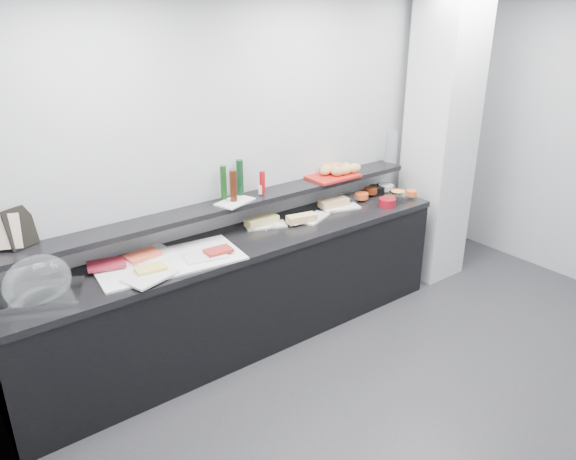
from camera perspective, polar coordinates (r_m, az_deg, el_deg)
ground at (r=4.13m, az=18.34°, el=-17.79°), size 5.00×5.00×0.00m
back_wall at (r=4.71m, az=0.29°, el=7.28°), size 5.00×0.02×2.70m
column at (r=5.52m, az=15.19°, el=8.79°), size 0.50×0.50×2.70m
buffet_cabinet at (r=4.47m, az=-4.53°, el=-6.58°), size 3.60×0.60×0.85m
counter_top at (r=4.26m, az=-4.71°, el=-1.30°), size 3.62×0.62×0.05m
wall_shelf at (r=4.31m, az=-6.09°, el=2.55°), size 3.60×0.25×0.04m
cloche_base at (r=3.76m, az=-24.02°, el=-6.09°), size 0.60×0.52×0.04m
cloche_dome at (r=3.68m, az=-24.10°, el=-4.90°), size 0.43×0.31×0.34m
linen_runner at (r=3.97m, az=-11.92°, el=-3.16°), size 1.04×0.58×0.01m
platter_meat_a at (r=4.01m, az=-16.51°, el=-3.12°), size 0.29×0.22×0.01m
food_meat_a at (r=3.96m, az=-17.98°, el=-3.32°), size 0.28×0.21×0.02m
platter_salmon at (r=4.08m, az=-13.97°, el=-2.37°), size 0.34×0.26×0.01m
food_salmon at (r=4.03m, az=-14.56°, el=-2.49°), size 0.25×0.17×0.02m
platter_cheese at (r=3.76m, az=-13.81°, el=-4.59°), size 0.37×0.30×0.01m
food_cheese at (r=3.82m, az=-13.78°, el=-3.81°), size 0.21×0.15×0.02m
platter_meat_b at (r=3.98m, az=-8.38°, el=-2.59°), size 0.32×0.25×0.01m
food_meat_b at (r=4.00m, az=-7.08°, el=-2.09°), size 0.20×0.13×0.02m
sandwich_plate_left at (r=4.49m, az=-2.27°, el=0.46°), size 0.35×0.24×0.01m
sandwich_food_left at (r=4.48m, az=-2.68°, el=0.95°), size 0.28×0.11×0.06m
tongs_left at (r=4.41m, az=-1.80°, el=0.20°), size 0.15×0.07×0.01m
sandwich_plate_mid at (r=4.64m, az=2.75°, el=1.22°), size 0.33×0.23×0.01m
sandwich_food_mid at (r=4.52m, az=1.39°, el=1.18°), size 0.26×0.14×0.06m
tongs_mid at (r=4.49m, az=1.43°, el=0.66°), size 0.16×0.01×0.01m
sandwich_plate_right at (r=4.88m, az=5.36°, el=2.28°), size 0.36×0.23×0.01m
sandwich_food_right at (r=4.89m, az=4.66°, el=2.78°), size 0.28×0.13×0.06m
tongs_right at (r=4.75m, az=4.25°, el=1.86°), size 0.16×0.01×0.01m
bowl_glass_fruit at (r=5.03m, az=6.13°, el=3.21°), size 0.20×0.20×0.07m
fill_glass_fruit at (r=5.08m, az=7.47°, el=3.47°), size 0.14×0.14×0.05m
bowl_black_jam at (r=5.30m, az=9.00°, el=4.06°), size 0.19×0.19×0.07m
fill_black_jam at (r=5.22m, az=8.39°, el=3.97°), size 0.15×0.15×0.05m
bowl_glass_cream at (r=5.36m, az=9.87°, el=4.21°), size 0.20×0.20×0.07m
fill_glass_cream at (r=5.35m, az=9.89°, el=4.33°), size 0.19×0.19×0.05m
bowl_red_jam at (r=4.98m, az=10.05°, el=2.78°), size 0.17×0.17×0.07m
fill_red_jam at (r=5.03m, az=10.26°, el=3.10°), size 0.14×0.14×0.05m
bowl_glass_salmon at (r=5.13m, az=11.09°, el=3.28°), size 0.22×0.22×0.07m
fill_glass_salmon at (r=5.19m, az=11.09°, el=3.65°), size 0.13×0.13×0.05m
bowl_black_fruit at (r=5.16m, az=10.88°, el=3.43°), size 0.17×0.17×0.07m
fill_black_fruit at (r=5.22m, az=12.43°, el=3.67°), size 0.10×0.10×0.05m
framed_print at (r=3.85m, az=-25.55°, el=0.24°), size 0.20×0.14×0.26m
print_art at (r=3.82m, az=-26.78°, el=-0.16°), size 0.18×0.11×0.22m
condiment_tray at (r=4.29m, az=-5.42°, el=2.88°), size 0.33×0.26×0.01m
bottle_green_a at (r=4.31m, az=-6.57°, el=4.82°), size 0.06×0.06×0.26m
bottle_brown at (r=4.26m, az=-5.58°, el=4.49°), size 0.06×0.06×0.24m
bottle_green_b at (r=4.38m, az=-4.90°, el=5.34°), size 0.06×0.06×0.28m
bottle_hot at (r=4.42m, az=-2.63°, el=4.85°), size 0.06×0.06×0.18m
shaker_salt at (r=4.42m, az=-2.84°, el=4.11°), size 0.03×0.03×0.07m
shaker_pepper at (r=4.50m, az=-2.70°, el=4.44°), size 0.04×0.04×0.07m
bread_tray at (r=4.90m, az=4.48°, el=5.49°), size 0.44×0.31×0.02m
bread_roll_nw at (r=4.87m, az=3.86°, el=6.04°), size 0.14×0.10×0.08m
bread_roll_n at (r=4.95m, az=3.98°, el=6.30°), size 0.14×0.09×0.08m
bread_roll_ne at (r=5.00m, az=4.81°, el=6.44°), size 0.16×0.12×0.08m
bread_roll_sw at (r=4.86m, az=5.13°, el=5.97°), size 0.15×0.12×0.08m
bread_roll_s at (r=4.91m, az=5.83°, el=6.10°), size 0.15×0.10×0.08m
bread_roll_se at (r=4.97m, az=6.73°, el=6.26°), size 0.14×0.10×0.08m
bread_roll_midw at (r=4.92m, az=4.49°, el=6.19°), size 0.15×0.12×0.08m
bread_roll_mide at (r=4.98m, az=5.85°, el=6.36°), size 0.16×0.13×0.08m
carafe at (r=5.36m, az=10.44°, el=8.26°), size 0.13×0.13×0.30m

